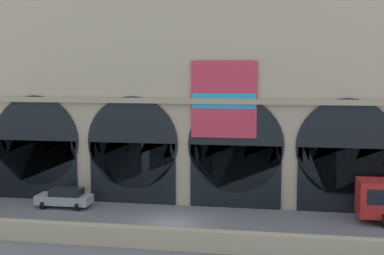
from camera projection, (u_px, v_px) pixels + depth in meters
The scene contains 4 objects.
ground_plane at pixel (171, 223), 35.63m from camera, with size 200.00×200.00×0.00m, color slate.
quay_parapet_wall at pixel (154, 238), 30.58m from camera, with size 90.00×0.70×1.29m, color #BCAD8C.
station_building at pixel (189, 76), 41.76m from camera, with size 44.24×5.31×21.85m.
car_midwest at pixel (65, 197), 39.82m from camera, with size 4.40×2.22×1.55m.
Camera 1 is at (7.26, -33.90, 10.86)m, focal length 46.15 mm.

